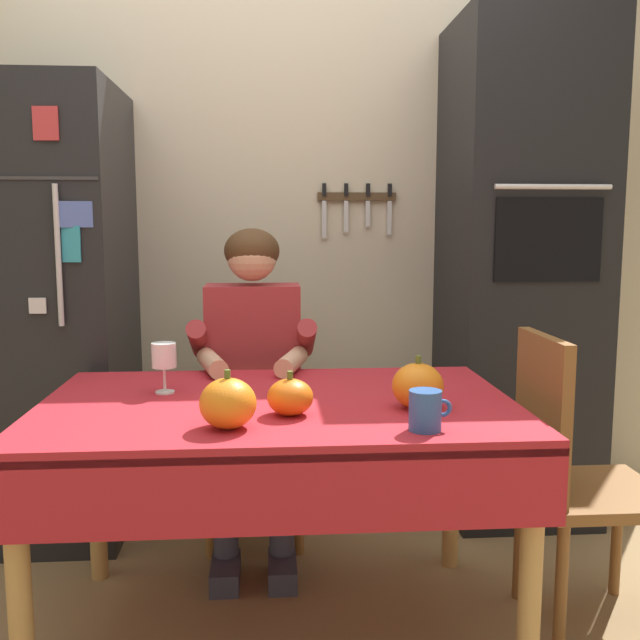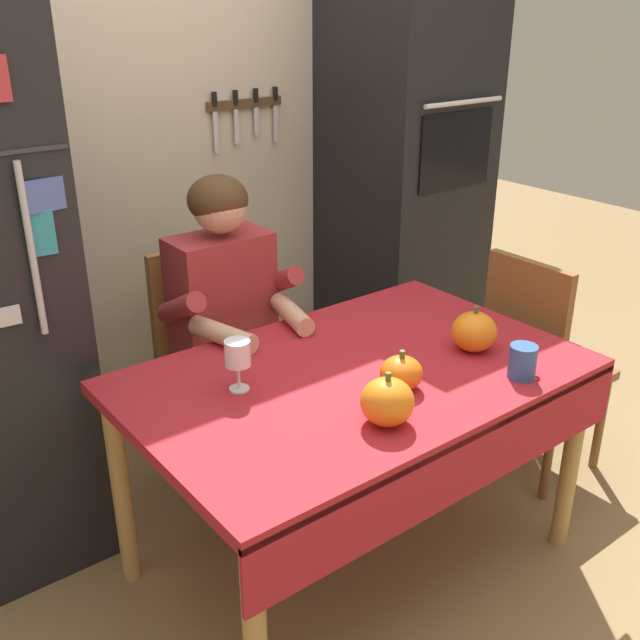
{
  "view_description": "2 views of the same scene",
  "coord_description": "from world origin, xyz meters",
  "px_view_note": "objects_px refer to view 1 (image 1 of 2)",
  "views": [
    {
      "loc": [
        -0.03,
        -1.96,
        1.26
      ],
      "look_at": [
        0.14,
        0.3,
        0.95
      ],
      "focal_mm": 39.67,
      "sensor_mm": 36.0,
      "label": 1
    },
    {
      "loc": [
        -1.32,
        -1.42,
        1.8
      ],
      "look_at": [
        -0.07,
        0.19,
        0.9
      ],
      "focal_mm": 41.25,
      "sensor_mm": 36.0,
      "label": 2
    }
  ],
  "objects_px": {
    "chair_behind_person": "(255,409)",
    "pumpkin_small": "(290,397)",
    "refrigerator": "(40,314)",
    "wall_oven": "(519,273)",
    "coffee_mug": "(426,410)",
    "wine_glass": "(164,357)",
    "dining_table": "(278,429)",
    "seated_person": "(253,363)",
    "pumpkin_large": "(418,386)",
    "chair_right_side": "(571,469)",
    "pumpkin_medium": "(228,403)"
  },
  "relations": [
    {
      "from": "chair_behind_person",
      "to": "pumpkin_small",
      "type": "height_order",
      "value": "chair_behind_person"
    },
    {
      "from": "refrigerator",
      "to": "wall_oven",
      "type": "bearing_deg",
      "value": 1.14
    },
    {
      "from": "coffee_mug",
      "to": "wine_glass",
      "type": "distance_m",
      "value": 0.85
    },
    {
      "from": "dining_table",
      "to": "seated_person",
      "type": "bearing_deg",
      "value": 98.1
    },
    {
      "from": "refrigerator",
      "to": "pumpkin_large",
      "type": "distance_m",
      "value": 1.67
    },
    {
      "from": "coffee_mug",
      "to": "pumpkin_large",
      "type": "relative_size",
      "value": 0.73
    },
    {
      "from": "chair_right_side",
      "to": "pumpkin_medium",
      "type": "distance_m",
      "value": 1.1
    },
    {
      "from": "wine_glass",
      "to": "pumpkin_small",
      "type": "xyz_separation_m",
      "value": [
        0.38,
        -0.28,
        -0.06
      ]
    },
    {
      "from": "pumpkin_small",
      "to": "pumpkin_medium",
      "type": "bearing_deg",
      "value": -144.55
    },
    {
      "from": "chair_behind_person",
      "to": "coffee_mug",
      "type": "bearing_deg",
      "value": -67.73
    },
    {
      "from": "chair_behind_person",
      "to": "pumpkin_large",
      "type": "xyz_separation_m",
      "value": [
        0.48,
        -0.89,
        0.29
      ]
    },
    {
      "from": "chair_behind_person",
      "to": "seated_person",
      "type": "distance_m",
      "value": 0.29
    },
    {
      "from": "seated_person",
      "to": "pumpkin_medium",
      "type": "height_order",
      "value": "seated_person"
    },
    {
      "from": "seated_person",
      "to": "coffee_mug",
      "type": "xyz_separation_m",
      "value": [
        0.45,
        -0.92,
        0.05
      ]
    },
    {
      "from": "pumpkin_large",
      "to": "pumpkin_small",
      "type": "distance_m",
      "value": 0.37
    },
    {
      "from": "refrigerator",
      "to": "wall_oven",
      "type": "height_order",
      "value": "wall_oven"
    },
    {
      "from": "dining_table",
      "to": "pumpkin_large",
      "type": "bearing_deg",
      "value": -14.52
    },
    {
      "from": "chair_behind_person",
      "to": "pumpkin_medium",
      "type": "bearing_deg",
      "value": -92.52
    },
    {
      "from": "chair_behind_person",
      "to": "chair_right_side",
      "type": "distance_m",
      "value": 1.27
    },
    {
      "from": "wall_oven",
      "to": "dining_table",
      "type": "height_order",
      "value": "wall_oven"
    },
    {
      "from": "dining_table",
      "to": "pumpkin_large",
      "type": "xyz_separation_m",
      "value": [
        0.39,
        -0.1,
        0.15
      ]
    },
    {
      "from": "chair_right_side",
      "to": "pumpkin_large",
      "type": "relative_size",
      "value": 6.1
    },
    {
      "from": "pumpkin_medium",
      "to": "pumpkin_large",
      "type": "bearing_deg",
      "value": 16.78
    },
    {
      "from": "dining_table",
      "to": "refrigerator",
      "type": "bearing_deg",
      "value": 137.09
    },
    {
      "from": "coffee_mug",
      "to": "pumpkin_large",
      "type": "distance_m",
      "value": 0.22
    },
    {
      "from": "coffee_mug",
      "to": "pumpkin_medium",
      "type": "height_order",
      "value": "pumpkin_medium"
    },
    {
      "from": "refrigerator",
      "to": "chair_behind_person",
      "type": "height_order",
      "value": "refrigerator"
    },
    {
      "from": "chair_behind_person",
      "to": "coffee_mug",
      "type": "height_order",
      "value": "chair_behind_person"
    },
    {
      "from": "seated_person",
      "to": "pumpkin_large",
      "type": "bearing_deg",
      "value": -55.78
    },
    {
      "from": "dining_table",
      "to": "chair_right_side",
      "type": "bearing_deg",
      "value": -0.22
    },
    {
      "from": "pumpkin_medium",
      "to": "chair_right_side",
      "type": "bearing_deg",
      "value": 13.98
    },
    {
      "from": "pumpkin_small",
      "to": "refrigerator",
      "type": "bearing_deg",
      "value": 133.66
    },
    {
      "from": "wall_oven",
      "to": "pumpkin_small",
      "type": "relative_size",
      "value": 16.51
    },
    {
      "from": "dining_table",
      "to": "wine_glass",
      "type": "height_order",
      "value": "wine_glass"
    },
    {
      "from": "wall_oven",
      "to": "chair_behind_person",
      "type": "bearing_deg",
      "value": -173.47
    },
    {
      "from": "dining_table",
      "to": "pumpkin_small",
      "type": "bearing_deg",
      "value": -78.0
    },
    {
      "from": "chair_behind_person",
      "to": "wine_glass",
      "type": "height_order",
      "value": "chair_behind_person"
    },
    {
      "from": "seated_person",
      "to": "pumpkin_medium",
      "type": "xyz_separation_m",
      "value": [
        -0.05,
        -0.86,
        0.07
      ]
    },
    {
      "from": "wall_oven",
      "to": "coffee_mug",
      "type": "distance_m",
      "value": 1.44
    },
    {
      "from": "wall_oven",
      "to": "seated_person",
      "type": "relative_size",
      "value": 1.69
    },
    {
      "from": "wall_oven",
      "to": "coffee_mug",
      "type": "bearing_deg",
      "value": -118.8
    },
    {
      "from": "coffee_mug",
      "to": "pumpkin_small",
      "type": "bearing_deg",
      "value": 152.99
    },
    {
      "from": "refrigerator",
      "to": "chair_behind_person",
      "type": "bearing_deg",
      "value": -5.98
    },
    {
      "from": "wall_oven",
      "to": "wine_glass",
      "type": "bearing_deg",
      "value": -150.72
    },
    {
      "from": "wall_oven",
      "to": "chair_right_side",
      "type": "distance_m",
      "value": 1.08
    },
    {
      "from": "wine_glass",
      "to": "pumpkin_large",
      "type": "height_order",
      "value": "wine_glass"
    },
    {
      "from": "dining_table",
      "to": "coffee_mug",
      "type": "xyz_separation_m",
      "value": [
        0.37,
        -0.32,
        0.14
      ]
    },
    {
      "from": "seated_person",
      "to": "coffee_mug",
      "type": "relative_size",
      "value": 11.23
    },
    {
      "from": "pumpkin_large",
      "to": "pumpkin_medium",
      "type": "bearing_deg",
      "value": -163.22
    },
    {
      "from": "chair_right_side",
      "to": "pumpkin_medium",
      "type": "relative_size",
      "value": 6.08
    }
  ]
}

